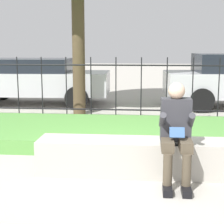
{
  "coord_description": "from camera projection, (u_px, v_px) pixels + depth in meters",
  "views": [
    {
      "loc": [
        0.38,
        -4.88,
        1.74
      ],
      "look_at": [
        -0.12,
        0.62,
        0.74
      ],
      "focal_mm": 60.0,
      "sensor_mm": 36.0,
      "label": 1
    }
  ],
  "objects": [
    {
      "name": "stone_bench",
      "position": [
        134.0,
        159.0,
        5.07
      ],
      "size": [
        2.61,
        0.55,
        0.47
      ],
      "color": "#ADA89E",
      "rests_on": "ground_plane"
    },
    {
      "name": "ground_plane",
      "position": [
        116.0,
        173.0,
        5.13
      ],
      "size": [
        60.0,
        60.0,
        0.0
      ],
      "primitive_type": "plane",
      "color": "#A8A399"
    },
    {
      "name": "person_seated_reader",
      "position": [
        176.0,
        129.0,
        4.63
      ],
      "size": [
        0.42,
        0.73,
        1.27
      ],
      "color": "black",
      "rests_on": "ground_plane"
    },
    {
      "name": "grass_berm",
      "position": [
        124.0,
        133.0,
        6.94
      ],
      "size": [
        10.96,
        2.35,
        0.24
      ],
      "color": "#569342",
      "rests_on": "ground_plane"
    },
    {
      "name": "iron_fence",
      "position": [
        128.0,
        89.0,
        8.3
      ],
      "size": [
        8.96,
        0.03,
        1.46
      ],
      "color": "black",
      "rests_on": "ground_plane"
    },
    {
      "name": "car_parked_left",
      "position": [
        35.0,
        80.0,
        10.91
      ],
      "size": [
        4.29,
        2.03,
        1.34
      ],
      "rotation": [
        0.0,
        0.0,
        0.04
      ],
      "color": "#B7B7BC",
      "rests_on": "ground_plane"
    }
  ]
}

